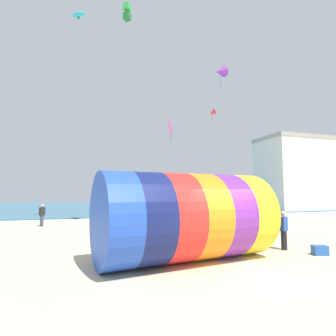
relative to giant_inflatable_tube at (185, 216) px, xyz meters
name	(u,v)px	position (x,y,z in m)	size (l,w,h in m)	color
ground_plane	(231,268)	(1.04, -1.30, -1.54)	(120.00, 120.00, 0.00)	beige
sea	(114,206)	(1.04, 36.23, -1.49)	(120.00, 40.00, 0.10)	teal
giant_inflatable_tube	(185,216)	(0.00, 0.00, 0.00)	(6.53, 3.95, 3.08)	blue
kite_handler	(284,230)	(4.57, 0.39, -0.73)	(0.42, 0.34, 1.60)	black
kite_cyan_parafoil	(79,14)	(-4.41, 12.86, 15.53)	(1.24, 1.10, 0.62)	#2DB2C6
kite_purple_delta	(220,72)	(9.81, 14.93, 13.54)	(1.58, 1.39, 2.26)	purple
kite_magenta_diamond	(170,127)	(4.14, 14.59, 7.03)	(0.64, 0.80, 1.95)	#D1339E
kite_green_box	(127,12)	(-0.95, 8.94, 13.78)	(0.63, 0.63, 1.27)	green
kite_red_delta	(212,113)	(9.24, 15.82, 9.30)	(0.98, 0.84, 1.27)	red
bystander_near_water	(42,215)	(-6.34, 11.53, -0.76)	(0.41, 0.41, 1.55)	#383D56
bystander_mid_beach	(167,215)	(1.93, 8.43, -0.72)	(0.32, 0.41, 1.62)	black
promenade_building	(298,174)	(23.69, 19.45, 3.30)	(10.05, 5.97, 9.66)	silver
cooler_box	(320,250)	(5.22, -0.77, -1.36)	(0.52, 0.36, 0.36)	#2659B2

